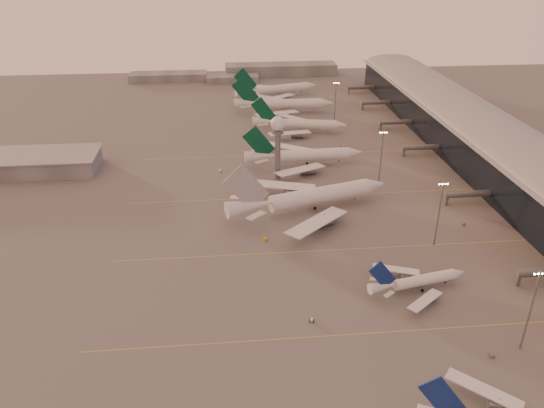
{
  "coord_description": "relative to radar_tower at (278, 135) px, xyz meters",
  "views": [
    {
      "loc": [
        -19.42,
        -103.51,
        98.47
      ],
      "look_at": [
        -2.22,
        72.6,
        10.53
      ],
      "focal_mm": 35.0,
      "sensor_mm": 36.0,
      "label": 1
    }
  ],
  "objects": [
    {
      "name": "ground",
      "position": [
        -5.0,
        -120.0,
        -20.95
      ],
      "size": [
        700.0,
        700.0,
        0.0
      ],
      "primitive_type": "plane",
      "color": "#565453",
      "rests_on": "ground"
    },
    {
      "name": "taxiway_markings",
      "position": [
        25.0,
        -64.0,
        -20.94
      ],
      "size": [
        180.0,
        185.25,
        0.02
      ],
      "color": "gold",
      "rests_on": "ground"
    },
    {
      "name": "terminal",
      "position": [
        102.88,
        -9.91,
        -10.43
      ],
      "size": [
        57.0,
        362.0,
        23.04
      ],
      "color": "black",
      "rests_on": "ground"
    },
    {
      "name": "hangar",
      "position": [
        -125.0,
        20.0,
        -16.63
      ],
      "size": [
        82.0,
        27.0,
        8.5
      ],
      "color": "slate",
      "rests_on": "ground"
    },
    {
      "name": "radar_tower",
      "position": [
        0.0,
        0.0,
        0.0
      ],
      "size": [
        6.4,
        6.4,
        31.1
      ],
      "color": "slate",
      "rests_on": "ground"
    },
    {
      "name": "mast_a",
      "position": [
        53.0,
        -120.0,
        -7.21
      ],
      "size": [
        3.6,
        0.56,
        25.0
      ],
      "color": "slate",
      "rests_on": "ground"
    },
    {
      "name": "mast_b",
      "position": [
        50.0,
        -65.0,
        -7.21
      ],
      "size": [
        3.6,
        0.56,
        25.0
      ],
      "color": "slate",
      "rests_on": "ground"
    },
    {
      "name": "mast_c",
      "position": [
        45.0,
        -10.0,
        -7.21
      ],
      "size": [
        3.6,
        0.56,
        25.0
      ],
      "color": "slate",
      "rests_on": "ground"
    },
    {
      "name": "mast_d",
      "position": [
        43.0,
        80.0,
        -7.21
      ],
      "size": [
        3.6,
        0.56,
        25.0
      ],
      "color": "slate",
      "rests_on": "ground"
    },
    {
      "name": "distant_horizon",
      "position": [
        -2.38,
        205.14,
        -17.06
      ],
      "size": [
        165.0,
        37.5,
        9.0
      ],
      "color": "slate",
      "rests_on": "ground"
    },
    {
      "name": "narrowbody_mid",
      "position": [
        34.26,
        -91.32,
        -18.23
      ],
      "size": [
        34.03,
        26.89,
        13.44
      ],
      "color": "silver",
      "rests_on": "ground"
    },
    {
      "name": "widebody_white",
      "position": [
        9.55,
        -33.8,
        -16.61
      ],
      "size": [
        68.99,
        54.47,
        25.0
      ],
      "color": "silver",
      "rests_on": "ground"
    },
    {
      "name": "greentail_a",
      "position": [
        14.71,
        14.65,
        -17.18
      ],
      "size": [
        58.8,
        47.42,
        21.35
      ],
      "color": "silver",
      "rests_on": "ground"
    },
    {
      "name": "greentail_b",
      "position": [
        19.65,
        65.06,
        -17.44
      ],
      "size": [
        54.06,
        43.23,
        19.86
      ],
      "color": "silver",
      "rests_on": "ground"
    },
    {
      "name": "greentail_c",
      "position": [
        15.28,
        103.78,
        -16.81
      ],
      "size": [
        64.54,
        52.04,
        23.43
      ],
      "color": "silver",
      "rests_on": "ground"
    },
    {
      "name": "greentail_d",
      "position": [
        15.04,
        141.99,
        -16.98
      ],
      "size": [
        60.28,
        48.0,
        22.48
      ],
      "color": "silver",
      "rests_on": "ground"
    },
    {
      "name": "gsv_catering_a",
      "position": [
        43.94,
        -122.44,
        -18.79
      ],
      "size": [
        5.64,
        3.35,
        4.32
      ],
      "color": "#5D6063",
      "rests_on": "ground"
    },
    {
      "name": "gsv_tug_mid",
      "position": [
        -1.2,
        -103.38,
        -20.48
      ],
      "size": [
        3.56,
        2.69,
        0.9
      ],
      "color": "silver",
      "rests_on": "ground"
    },
    {
      "name": "gsv_truck_b",
      "position": [
        46.64,
        -83.37,
        -19.69
      ],
      "size": [
        6.44,
        3.39,
        2.47
      ],
      "color": "#5D6063",
      "rests_on": "ground"
    },
    {
      "name": "gsv_truck_c",
      "position": [
        -10.25,
        -56.1,
        -19.69
      ],
      "size": [
        6.11,
        5.62,
        2.47
      ],
      "color": "gold",
      "rests_on": "ground"
    },
    {
      "name": "gsv_catering_b",
      "position": [
        66.83,
        -51.83,
        -18.77
      ],
      "size": [
        5.8,
        4.12,
        4.36
      ],
      "color": "#5D6063",
      "rests_on": "ground"
    },
    {
      "name": "gsv_truck_d",
      "position": [
        -26.26,
        10.71,
        -19.72
      ],
      "size": [
        4.09,
        6.32,
        2.4
      ],
      "color": "silver",
      "rests_on": "ground"
    },
    {
      "name": "gsv_tug_hangar",
      "position": [
        39.25,
        36.95,
        -20.37
      ],
      "size": [
        4.5,
        3.52,
        1.13
      ],
      "color": "gold",
      "rests_on": "ground"
    }
  ]
}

